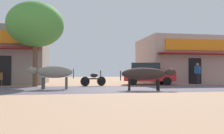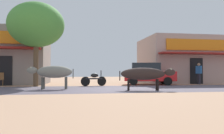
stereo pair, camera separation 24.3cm
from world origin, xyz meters
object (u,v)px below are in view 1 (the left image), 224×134
roadside_tree (36,25)px  cow_far_dark (145,74)px  pedestrian_by_shop (198,72)px  parked_motorcycle (94,79)px  parked_hatchback_car (147,74)px  cow_near_brown (54,72)px

roadside_tree → cow_far_dark: roadside_tree is taller
pedestrian_by_shop → parked_motorcycle: bearing=-174.4°
parked_hatchback_car → cow_far_dark: 5.64m
cow_far_dark → pedestrian_by_shop: 7.97m
cow_near_brown → parked_motorcycle: bearing=48.1°
roadside_tree → cow_near_brown: bearing=-64.5°
roadside_tree → pedestrian_by_shop: 12.55m
parked_motorcycle → pedestrian_by_shop: 8.32m
parked_motorcycle → cow_far_dark: size_ratio=0.63×
parked_motorcycle → pedestrian_by_shop: pedestrian_by_shop is taller
cow_far_dark → parked_motorcycle: bearing=116.9°
roadside_tree → parked_motorcycle: roadside_tree is taller
parked_hatchback_car → cow_near_brown: (-6.67, -3.70, 0.10)m
cow_near_brown → pedestrian_by_shop: (10.76, 3.59, 0.04)m
cow_far_dark → pedestrian_by_shop: size_ratio=1.70×
roadside_tree → parked_motorcycle: bearing=-1.6°
roadside_tree → parked_hatchback_car: size_ratio=1.37×
roadside_tree → parked_hatchback_car: roadside_tree is taller
parked_hatchback_car → parked_motorcycle: size_ratio=2.27×
parked_hatchback_car → pedestrian_by_shop: size_ratio=2.44×
cow_far_dark → parked_hatchback_car: bearing=69.6°
parked_hatchback_car → cow_far_dark: parked_hatchback_car is taller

